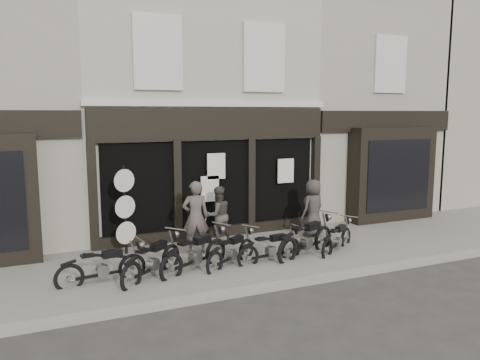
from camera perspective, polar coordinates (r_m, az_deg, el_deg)
name	(u,v)px	position (r m, az deg, el deg)	size (l,w,h in m)	color
ground_plane	(257,270)	(11.55, 2.13, -10.94)	(90.00, 90.00, 0.00)	#2D2B28
pavement	(242,257)	(12.31, 0.30, -9.42)	(30.00, 4.20, 0.12)	slate
kerb	(282,285)	(10.48, 5.16, -12.63)	(30.00, 0.25, 0.13)	gray
central_building	(184,104)	(16.48, -6.87, 9.18)	(7.30, 6.22, 8.34)	#A59F8D
neighbour_right	(338,106)	(19.24, 11.85, 8.80)	(5.60, 6.73, 8.34)	gray
motorcycle_0	(103,270)	(10.85, -16.38, -10.44)	(2.00, 0.56, 0.96)	black
motorcycle_1	(153,264)	(10.90, -10.58, -9.99)	(1.78, 1.58, 1.03)	black
motorcycle_2	(195,257)	(11.23, -5.45, -9.29)	(2.02, 1.31, 1.06)	black
motorcycle_3	(232,254)	(11.55, -1.02, -9.03)	(1.72, 1.23, 0.92)	black
motorcycle_4	(271,251)	(11.84, 3.79, -8.62)	(1.91, 0.55, 0.92)	black
motorcycle_5	(307,242)	(12.43, 8.12, -7.49)	(2.18, 1.22, 1.11)	black
motorcycle_6	(337,241)	(12.94, 11.77, -7.31)	(1.69, 1.24, 0.91)	black
man_left	(196,217)	(12.34, -5.44, -4.51)	(0.70, 0.46, 1.92)	#4C443E
man_centre	(218,215)	(13.19, -2.71, -4.29)	(0.79, 0.62, 1.63)	#423D35
man_right	(313,208)	(14.13, 8.90, -3.37)	(0.83, 0.54, 1.71)	#39322F
advert_sign_post	(125,214)	(12.51, -13.81, -4.04)	(0.56, 0.38, 2.44)	black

